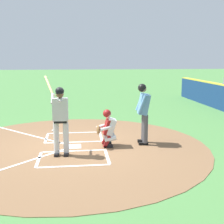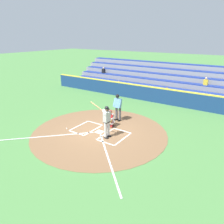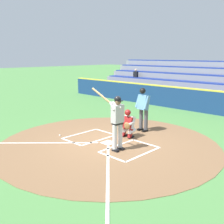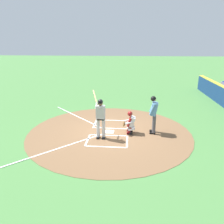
# 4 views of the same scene
# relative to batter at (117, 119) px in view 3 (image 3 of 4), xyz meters

# --- Properties ---
(ground_plane) EXTENTS (120.00, 120.00, 0.00)m
(ground_plane) POSITION_rel_batter_xyz_m (0.76, -0.33, -1.10)
(ground_plane) COLOR #4C8442
(dirt_circle) EXTENTS (8.00, 8.00, 0.01)m
(dirt_circle) POSITION_rel_batter_xyz_m (0.76, -0.33, -1.09)
(dirt_circle) COLOR brown
(dirt_circle) RESTS_ON ground
(home_plate_and_chalk) EXTENTS (7.93, 4.91, 0.01)m
(home_plate_and_chalk) POSITION_rel_batter_xyz_m (0.76, 0.55, -1.08)
(home_plate_and_chalk) COLOR white
(home_plate_and_chalk) RESTS_ON dirt_circle
(batter) EXTENTS (0.96, 0.67, 2.13)m
(batter) POSITION_rel_batter_xyz_m (0.00, 0.00, 0.00)
(batter) COLOR silver
(batter) RESTS_ON ground
(catcher) EXTENTS (0.60, 0.60, 1.13)m
(catcher) POSITION_rel_batter_xyz_m (0.67, -1.34, -0.51)
(catcher) COLOR black
(catcher) RESTS_ON ground
(plate_umpire) EXTENTS (0.60, 0.44, 1.86)m
(plate_umpire) POSITION_rel_batter_xyz_m (0.81, -2.46, -0.02)
(plate_umpire) COLOR #4C4C51
(plate_umpire) RESTS_ON ground
(baseball) EXTENTS (0.07, 0.07, 0.07)m
(baseball) POSITION_rel_batter_xyz_m (2.73, 0.44, -1.06)
(baseball) COLOR white
(baseball) RESTS_ON ground
(backstop_wall) EXTENTS (22.00, 0.36, 1.31)m
(backstop_wall) POSITION_rel_batter_xyz_m (0.76, -7.83, -0.45)
(backstop_wall) COLOR navy
(backstop_wall) RESTS_ON ground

